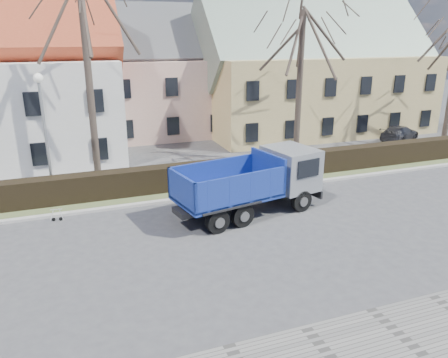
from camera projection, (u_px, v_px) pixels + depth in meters
name	position (u px, v px, depth m)	size (l,w,h in m)	color
ground	(173.00, 246.00, 16.67)	(120.00, 120.00, 0.00)	#424345
curb_far	(150.00, 203.00, 20.74)	(80.00, 0.30, 0.12)	#ABA8A2
grass_strip	(144.00, 192.00, 22.17)	(80.00, 3.00, 0.10)	#505F35
hedge	(144.00, 182.00, 21.80)	(60.00, 0.90, 1.30)	black
building_pink	(160.00, 83.00, 34.50)	(10.80, 8.80, 8.00)	#D1A393
building_yellow	(312.00, 78.00, 35.68)	(18.80, 10.80, 8.50)	tan
tree_1	(87.00, 63.00, 21.56)	(9.20, 9.20, 12.65)	#3E322A
tree_2	(300.00, 73.00, 25.75)	(8.00, 8.00, 11.00)	#3E322A
dump_truck	(245.00, 184.00, 19.19)	(7.02, 2.61, 2.81)	navy
streetlight	(46.00, 138.00, 20.53)	(0.48, 0.48, 6.10)	#A1A3A4
cart_frame	(52.00, 215.00, 18.77)	(0.68, 0.39, 0.62)	silver
parked_car_b	(399.00, 133.00, 32.81)	(1.61, 3.97, 1.15)	#2A2A2F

